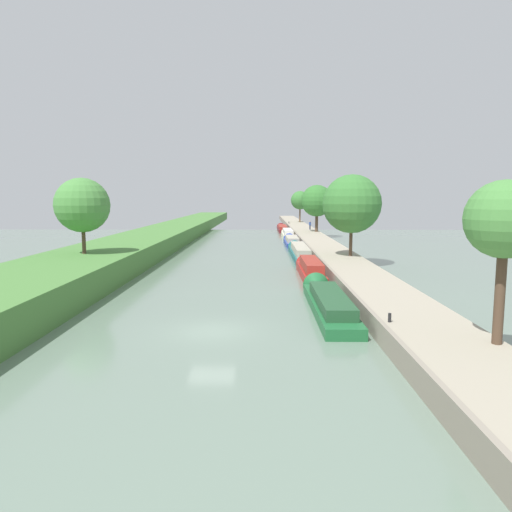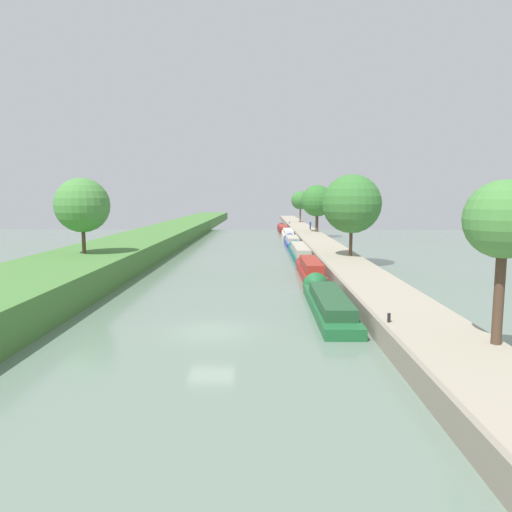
# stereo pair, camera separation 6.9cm
# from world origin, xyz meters

# --- Properties ---
(ground_plane) EXTENTS (160.00, 160.00, 0.00)m
(ground_plane) POSITION_xyz_m (0.00, 0.00, 0.00)
(ground_plane) COLOR slate
(right_towpath) EXTENTS (4.38, 260.00, 1.11)m
(right_towpath) POSITION_xyz_m (10.92, 0.00, 0.55)
(right_towpath) COLOR #9E937F
(right_towpath) RESTS_ON ground_plane
(stone_quay) EXTENTS (0.25, 260.00, 1.16)m
(stone_quay) POSITION_xyz_m (8.60, 0.00, 0.58)
(stone_quay) COLOR gray
(stone_quay) RESTS_ON ground_plane
(narrowboat_green) EXTENTS (2.15, 13.64, 2.05)m
(narrowboat_green) POSITION_xyz_m (6.99, 5.34, 0.53)
(narrowboat_green) COLOR #1E6033
(narrowboat_green) RESTS_ON ground_plane
(narrowboat_red) EXTENTS (1.80, 11.76, 2.13)m
(narrowboat_red) POSITION_xyz_m (7.13, 17.87, 0.69)
(narrowboat_red) COLOR maroon
(narrowboat_red) RESTS_ON ground_plane
(narrowboat_teal) EXTENTS (1.93, 16.63, 2.09)m
(narrowboat_teal) POSITION_xyz_m (7.30, 32.18, 0.62)
(narrowboat_teal) COLOR #195B60
(narrowboat_teal) RESTS_ON ground_plane
(narrowboat_blue) EXTENTS (2.06, 11.76, 1.98)m
(narrowboat_blue) POSITION_xyz_m (7.29, 47.56, 0.52)
(narrowboat_blue) COLOR #283D93
(narrowboat_blue) RESTS_ON ground_plane
(narrowboat_cream) EXTENTS (1.81, 13.91, 2.06)m
(narrowboat_cream) POSITION_xyz_m (7.38, 60.36, 0.61)
(narrowboat_cream) COLOR beige
(narrowboat_cream) RESTS_ON ground_plane
(narrowboat_maroon) EXTENTS (1.93, 16.22, 1.83)m
(narrowboat_maroon) POSITION_xyz_m (7.16, 77.47, 0.49)
(narrowboat_maroon) COLOR maroon
(narrowboat_maroon) RESTS_ON ground_plane
(tree_rightbank_near) EXTENTS (3.23, 3.23, 6.85)m
(tree_rightbank_near) POSITION_xyz_m (12.62, -5.45, 6.28)
(tree_rightbank_near) COLOR #4C3828
(tree_rightbank_near) RESTS_ON right_towpath
(tree_rightbank_midnear) EXTENTS (6.06, 6.06, 8.46)m
(tree_rightbank_midnear) POSITION_xyz_m (12.00, 24.18, 6.53)
(tree_rightbank_midnear) COLOR #4C3828
(tree_rightbank_midnear) RESTS_ON right_towpath
(tree_rightbank_midfar) EXTENTS (5.56, 5.56, 8.25)m
(tree_rightbank_midfar) POSITION_xyz_m (12.45, 58.89, 6.56)
(tree_rightbank_midfar) COLOR #4C3828
(tree_rightbank_midfar) RESTS_ON right_towpath
(tree_rightbank_far) EXTENTS (4.49, 4.49, 7.59)m
(tree_rightbank_far) POSITION_xyz_m (12.05, 90.88, 6.43)
(tree_rightbank_far) COLOR brown
(tree_rightbank_far) RESTS_ON right_towpath
(tree_leftbank_downstream) EXTENTS (4.80, 4.80, 6.71)m
(tree_leftbank_downstream) POSITION_xyz_m (-13.11, 16.64, 6.52)
(tree_leftbank_downstream) COLOR #4C3828
(tree_leftbank_downstream) RESTS_ON left_grassy_bank
(person_walking) EXTENTS (0.34, 0.34, 1.66)m
(person_walking) POSITION_xyz_m (11.86, 64.46, 1.98)
(person_walking) COLOR #282D42
(person_walking) RESTS_ON right_towpath
(mooring_bollard_near) EXTENTS (0.16, 0.16, 0.45)m
(mooring_bollard_near) POSITION_xyz_m (9.03, -2.05, 1.33)
(mooring_bollard_near) COLOR black
(mooring_bollard_near) RESTS_ON right_towpath
(mooring_bollard_far) EXTENTS (0.16, 0.16, 0.45)m
(mooring_bollard_far) POSITION_xyz_m (9.03, 84.74, 1.33)
(mooring_bollard_far) COLOR black
(mooring_bollard_far) RESTS_ON right_towpath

